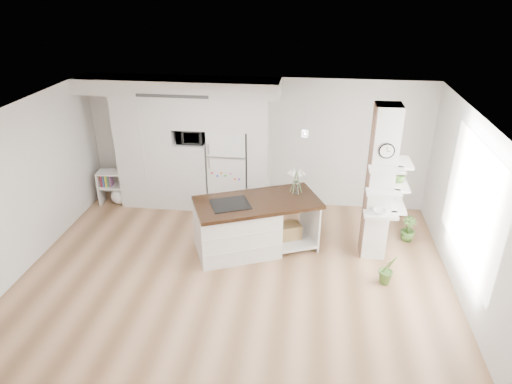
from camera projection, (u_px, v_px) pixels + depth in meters
floor at (233, 284)px, 7.33m from camera, size 7.00×6.00×0.01m
room at (230, 179)px, 6.53m from camera, size 7.04×6.04×2.72m
cabinet_wall at (183, 138)px, 9.23m from camera, size 4.00×0.71×2.70m
refrigerator at (229, 168)px, 9.41m from camera, size 0.78×0.69×1.75m
column at (385, 186)px, 7.48m from camera, size 0.69×0.90×2.70m
window at (472, 205)px, 6.55m from camera, size 0.00×2.40×2.40m
pendant_light at (351, 163)px, 6.35m from camera, size 0.12×0.12×0.10m
kitchen_island at (244, 226)px, 8.01m from camera, size 2.36×1.78×1.53m
bookshelf at (116, 190)px, 9.77m from camera, size 0.66×0.42×0.74m
floor_plant_a at (388, 269)px, 7.25m from camera, size 0.36×0.33×0.52m
floor_plant_b at (408, 229)px, 8.43m from camera, size 0.30×0.30×0.48m
microwave at (191, 136)px, 9.14m from camera, size 0.54×0.37×0.30m
shelf_plant at (401, 173)px, 7.53m from camera, size 0.27×0.23×0.30m
decor_bowl at (380, 211)px, 7.44m from camera, size 0.22×0.22×0.05m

